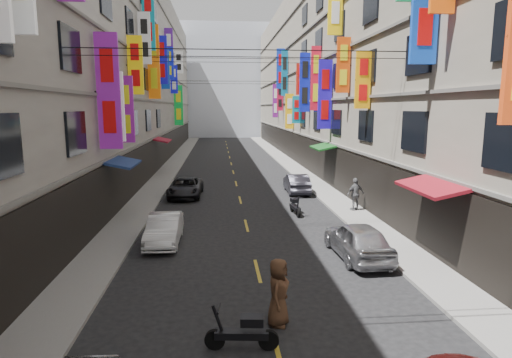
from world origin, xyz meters
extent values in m
cube|color=slate|center=(-6.00, 42.00, 0.06)|extent=(2.00, 90.00, 0.12)
cube|color=slate|center=(6.00, 42.00, 0.06)|extent=(2.00, 90.00, 0.12)
cube|color=gray|center=(-12.00, 42.00, 9.50)|extent=(10.00, 90.00, 19.00)
cube|color=black|center=(-6.95, 42.00, 1.50)|extent=(0.12, 85.50, 3.00)
cube|color=#66635E|center=(-6.94, 42.00, 3.20)|extent=(0.16, 90.00, 0.14)
cube|color=#66635E|center=(-6.94, 42.00, 6.40)|extent=(0.16, 90.00, 0.14)
cube|color=#66635E|center=(-6.94, 42.00, 9.60)|extent=(0.16, 90.00, 0.14)
cube|color=#66635E|center=(-6.94, 42.00, 12.80)|extent=(0.16, 90.00, 0.14)
cube|color=gray|center=(12.00, 42.00, 9.50)|extent=(10.00, 90.00, 19.00)
cube|color=black|center=(6.95, 42.00, 1.50)|extent=(0.12, 85.50, 3.00)
cube|color=#66635E|center=(6.94, 42.00, 3.20)|extent=(0.16, 90.00, 0.14)
cube|color=#66635E|center=(6.94, 42.00, 6.40)|extent=(0.16, 90.00, 0.14)
cube|color=#66635E|center=(6.94, 42.00, 9.60)|extent=(0.16, 90.00, 0.14)
cube|color=#66635E|center=(6.94, 42.00, 12.80)|extent=(0.16, 90.00, 0.14)
cube|color=silver|center=(0.00, 92.00, 11.00)|extent=(18.00, 8.00, 22.00)
cube|color=#7E1A8F|center=(-6.38, 24.18, 6.53)|extent=(1.05, 0.18, 5.31)
cylinder|color=black|center=(-6.43, 24.18, 6.53)|extent=(1.15, 0.08, 0.08)
cube|color=white|center=(-6.50, 26.07, 5.84)|extent=(0.80, 0.18, 3.51)
cylinder|color=black|center=(-6.55, 26.07, 5.84)|extent=(0.90, 0.08, 0.08)
cube|color=orange|center=(6.49, 26.45, 7.27)|extent=(0.82, 0.18, 3.05)
cylinder|color=black|center=(6.54, 26.45, 7.27)|extent=(0.92, 0.08, 0.08)
cube|color=#77167B|center=(-6.47, 28.23, 5.70)|extent=(0.87, 0.18, 3.69)
cylinder|color=black|center=(-6.52, 28.23, 5.70)|extent=(0.97, 0.08, 0.08)
cube|color=#CD410B|center=(6.49, 30.24, 8.41)|extent=(0.83, 0.18, 3.37)
cylinder|color=black|center=(6.54, 30.24, 8.41)|extent=(0.93, 0.08, 0.08)
cube|color=yellow|center=(-6.43, 31.56, 8.42)|extent=(0.93, 0.18, 3.59)
cylinder|color=black|center=(-6.48, 31.56, 8.42)|extent=(1.03, 0.08, 0.08)
cube|color=#2311C8|center=(6.41, 34.36, 6.73)|extent=(0.99, 0.18, 4.92)
cylinder|color=black|center=(6.46, 34.36, 6.73)|extent=(1.09, 0.08, 0.08)
cube|color=silver|center=(-6.47, 35.82, 10.71)|extent=(0.85, 0.18, 3.59)
cylinder|color=black|center=(-6.52, 35.82, 10.71)|extent=(0.95, 0.08, 0.08)
cube|color=#0C8096|center=(-6.44, 37.79, 12.54)|extent=(0.91, 0.18, 4.86)
cylinder|color=black|center=(-6.49, 37.79, 12.54)|extent=(1.01, 0.08, 0.08)
cube|color=red|center=(6.52, 37.96, 8.11)|extent=(0.76, 0.18, 5.03)
cylinder|color=black|center=(6.57, 37.96, 8.11)|extent=(0.86, 0.08, 0.08)
cube|color=orange|center=(-6.42, 39.52, 9.43)|extent=(0.95, 0.18, 5.82)
cylinder|color=black|center=(-6.47, 39.52, 9.43)|extent=(1.05, 0.08, 0.08)
cube|color=#101CBF|center=(6.44, 41.88, 8.01)|extent=(0.93, 0.18, 5.15)
cylinder|color=black|center=(6.49, 41.88, 8.01)|extent=(1.03, 0.08, 0.08)
cube|color=#1210BB|center=(-6.37, 44.13, 10.08)|extent=(1.07, 0.18, 4.28)
cylinder|color=black|center=(-6.42, 44.13, 10.08)|extent=(1.17, 0.08, 0.08)
cube|color=red|center=(6.51, 44.43, 8.47)|extent=(0.77, 0.18, 2.91)
cylinder|color=black|center=(6.56, 44.43, 8.47)|extent=(0.87, 0.08, 0.08)
cube|color=#0D84A0|center=(6.50, 46.15, 5.61)|extent=(0.80, 0.18, 2.67)
cylinder|color=black|center=(6.55, 46.15, 5.61)|extent=(0.90, 0.08, 0.08)
cube|color=#0E3BA4|center=(-6.48, 47.85, 9.58)|extent=(0.83, 0.18, 3.83)
cylinder|color=black|center=(-6.53, 47.85, 9.58)|extent=(0.93, 0.08, 0.08)
cube|color=#111DCC|center=(-6.39, 50.35, 10.42)|extent=(1.02, 0.18, 3.34)
cylinder|color=black|center=(-6.44, 50.35, 10.42)|extent=(1.12, 0.08, 0.08)
cube|color=#E9A80C|center=(6.45, 50.05, 5.42)|extent=(0.89, 0.18, 3.78)
cylinder|color=black|center=(6.50, 50.05, 5.42)|extent=(0.99, 0.08, 0.08)
cube|color=#49167B|center=(-6.45, 51.55, 11.98)|extent=(0.90, 0.18, 4.39)
cylinder|color=black|center=(-6.50, 51.55, 11.98)|extent=(1.00, 0.08, 0.08)
cube|color=#0B628F|center=(6.52, 54.26, 9.77)|extent=(0.76, 0.18, 5.16)
cylinder|color=black|center=(6.57, 54.26, 9.77)|extent=(0.86, 0.08, 0.08)
cube|color=#1112CA|center=(-6.48, 56.44, 9.16)|extent=(0.84, 0.18, 3.31)
cylinder|color=black|center=(-6.53, 56.44, 9.16)|extent=(0.94, 0.08, 0.08)
cube|color=#1033C4|center=(6.38, 56.34, 10.49)|extent=(1.03, 0.18, 4.75)
cylinder|color=black|center=(6.43, 56.34, 10.49)|extent=(1.13, 0.08, 0.08)
cube|color=red|center=(6.51, 57.68, 7.13)|extent=(0.77, 0.18, 3.37)
cylinder|color=black|center=(6.56, 57.68, 7.13)|extent=(0.87, 0.08, 0.08)
cube|color=#0E9F37|center=(-6.34, 59.89, 6.12)|extent=(1.11, 0.18, 5.07)
cylinder|color=black|center=(-6.39, 59.89, 6.12)|extent=(1.21, 0.08, 0.08)
cube|color=white|center=(-6.36, 62.34, 11.74)|extent=(1.07, 0.18, 2.81)
cylinder|color=black|center=(-6.41, 62.34, 11.74)|extent=(1.17, 0.08, 0.08)
cube|color=#6B1577|center=(6.53, 62.14, 6.75)|extent=(0.75, 0.18, 4.47)
cylinder|color=black|center=(6.58, 62.14, 6.75)|extent=(0.85, 0.08, 0.08)
cube|color=maroon|center=(6.30, 18.00, 3.00)|extent=(1.39, 3.20, 0.41)
cube|color=navy|center=(-6.30, 26.00, 3.00)|extent=(1.39, 3.20, 0.41)
cube|color=#144D19|center=(6.30, 34.00, 3.00)|extent=(1.39, 3.20, 0.41)
cube|color=maroon|center=(-6.30, 42.00, 3.00)|extent=(1.39, 3.20, 0.41)
cylinder|color=black|center=(0.00, 22.00, 8.20)|extent=(14.00, 0.04, 0.04)
cylinder|color=black|center=(0.00, 36.00, 9.40)|extent=(14.00, 0.04, 0.04)
cylinder|color=black|center=(0.00, 50.00, 8.60)|extent=(14.00, 0.04, 0.04)
cube|color=gold|center=(0.00, 18.00, 0.01)|extent=(0.12, 2.20, 0.01)
cube|color=gold|center=(0.00, 24.00, 0.01)|extent=(0.12, 2.20, 0.01)
cube|color=gold|center=(0.00, 30.00, 0.01)|extent=(0.12, 2.20, 0.01)
cube|color=gold|center=(0.00, 36.00, 0.01)|extent=(0.12, 2.20, 0.01)
cube|color=gold|center=(0.00, 42.00, 0.01)|extent=(0.12, 2.20, 0.01)
cube|color=gold|center=(0.00, 48.00, 0.01)|extent=(0.12, 2.20, 0.01)
cube|color=gold|center=(0.00, 54.00, 0.01)|extent=(0.12, 2.20, 0.01)
cube|color=gold|center=(0.00, 60.00, 0.01)|extent=(0.12, 2.20, 0.01)
cube|color=gold|center=(0.00, 66.00, 0.01)|extent=(0.12, 2.20, 0.01)
cube|color=gold|center=(0.00, 72.00, 0.01)|extent=(0.12, 2.20, 0.01)
cube|color=gold|center=(0.00, 78.00, 0.01)|extent=(0.12, 2.20, 0.01)
cylinder|color=black|center=(-1.50, 13.05, 0.25)|extent=(0.51, 0.17, 0.50)
cylinder|color=black|center=(-0.20, 12.91, 0.25)|extent=(0.51, 0.17, 0.50)
cube|color=black|center=(-0.85, 12.98, 0.40)|extent=(1.32, 0.44, 0.18)
cube|color=black|center=(-0.60, 12.96, 0.75)|extent=(0.58, 0.38, 0.22)
cylinder|color=black|center=(-1.40, 13.04, 0.70)|extent=(0.36, 0.12, 0.88)
cylinder|color=black|center=(-1.40, 13.04, 1.05)|extent=(0.11, 0.50, 0.06)
cylinder|color=black|center=(2.87, 25.36, 0.25)|extent=(0.16, 0.51, 0.50)
cylinder|color=black|center=(2.75, 26.65, 0.25)|extent=(0.16, 0.51, 0.50)
cube|color=black|center=(2.81, 26.01, 0.40)|extent=(0.42, 1.32, 0.18)
cube|color=black|center=(2.79, 26.26, 0.75)|extent=(0.37, 0.58, 0.22)
cylinder|color=black|center=(2.86, 25.46, 0.70)|extent=(0.11, 0.36, 0.88)
cylinder|color=black|center=(2.86, 25.46, 1.05)|extent=(0.50, 0.10, 0.06)
imported|color=silver|center=(-3.71, 21.51, 0.63)|extent=(1.34, 3.81, 1.26)
imported|color=black|center=(-3.52, 31.37, 0.62)|extent=(2.24, 4.54, 1.24)
imported|color=#A3A3A7|center=(4.00, 19.02, 0.72)|extent=(1.89, 4.30, 1.44)
imported|color=#292830|center=(4.00, 32.05, 0.66)|extent=(1.49, 4.04, 1.32)
imported|color=#5E5E61|center=(6.25, 26.24, 1.03)|extent=(1.20, 0.90, 1.83)
imported|color=#4C301E|center=(0.20, 14.10, 0.93)|extent=(0.90, 1.07, 1.85)
camera|label=1|loc=(-1.35, 3.45, 5.78)|focal=30.00mm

